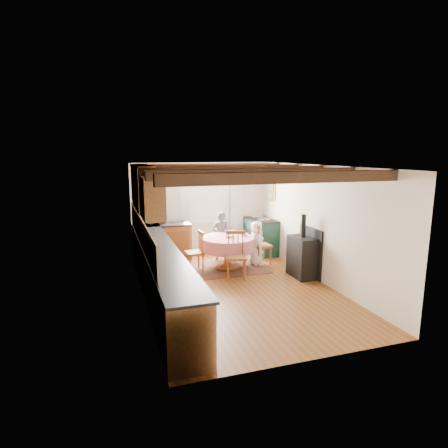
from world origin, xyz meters
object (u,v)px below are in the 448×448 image
object	(u,v)px
chair_right	(261,244)
aga_range	(260,236)
chair_near	(236,256)
cup	(228,235)
cast_iron_stove	(303,246)
chair_left	(194,251)
child_far	(221,236)
child_right	(256,243)
dining_table	(228,253)

from	to	relation	value
chair_right	aga_range	world-z (taller)	chair_right
chair_near	cup	xyz separation A→B (m)	(0.08, 0.77, 0.28)
chair_right	chair_near	bearing A→B (deg)	127.18
chair_near	cast_iron_stove	xyz separation A→B (m)	(1.39, -0.32, 0.18)
chair_near	chair_left	distance (m)	1.07
cast_iron_stove	child_far	distance (m)	2.19
aga_range	child_right	size ratio (longest dim) A/B	0.97
aga_range	child_far	xyz separation A→B (m)	(-1.17, -0.25, 0.14)
chair_left	child_right	bearing A→B (deg)	85.61
chair_left	child_far	size ratio (longest dim) A/B	0.75
chair_near	child_right	size ratio (longest dim) A/B	0.96
chair_left	cup	size ratio (longest dim) A/B	8.29
dining_table	child_right	world-z (taller)	child_right
aga_range	cast_iron_stove	world-z (taller)	cast_iron_stove
chair_left	child_right	xyz separation A→B (m)	(1.51, -0.02, 0.07)
cast_iron_stove	cup	distance (m)	1.70
chair_right	cast_iron_stove	bearing A→B (deg)	-162.37
cup	chair_left	bearing A→B (deg)	177.69
dining_table	chair_right	distance (m)	0.90
dining_table	cast_iron_stove	size ratio (longest dim) A/B	0.89
aga_range	child_far	bearing A→B (deg)	-168.02
aga_range	child_right	world-z (taller)	child_right
cast_iron_stove	child_far	bearing A→B (deg)	125.83
chair_right	cast_iron_stove	size ratio (longest dim) A/B	0.72
chair_left	chair_right	world-z (taller)	chair_right
chair_near	aga_range	xyz separation A→B (m)	(1.28, 1.70, -0.03)
chair_right	chair_left	bearing A→B (deg)	86.84
child_far	cup	xyz separation A→B (m)	(-0.03, -0.69, 0.18)
chair_left	cup	distance (m)	0.87
child_far	chair_left	bearing A→B (deg)	49.99
dining_table	child_right	size ratio (longest dim) A/B	1.15
chair_left	chair_right	size ratio (longest dim) A/B	0.93
chair_near	child_right	bearing A→B (deg)	60.07
cast_iron_stove	child_right	xyz separation A→B (m)	(-0.60, 1.10, -0.16)
dining_table	cup	xyz separation A→B (m)	(0.03, 0.02, 0.42)
cast_iron_stove	cup	bearing A→B (deg)	140.36
dining_table	child_right	distance (m)	0.75
dining_table	chair_near	xyz separation A→B (m)	(-0.06, -0.74, 0.14)
chair_near	chair_left	xyz separation A→B (m)	(-0.72, 0.80, -0.05)
chair_left	aga_range	distance (m)	2.19
aga_range	cup	bearing A→B (deg)	-142.09
chair_near	child_far	xyz separation A→B (m)	(0.11, 1.45, 0.10)
dining_table	chair_right	size ratio (longest dim) A/B	1.24
chair_right	child_far	size ratio (longest dim) A/B	0.81
dining_table	child_right	xyz separation A→B (m)	(0.73, 0.04, 0.16)
chair_near	cast_iron_stove	bearing A→B (deg)	2.46
chair_near	aga_range	bearing A→B (deg)	68.31
chair_near	chair_left	world-z (taller)	chair_near
dining_table	cast_iron_stove	world-z (taller)	cast_iron_stove
chair_near	chair_right	bearing A→B (deg)	56.57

